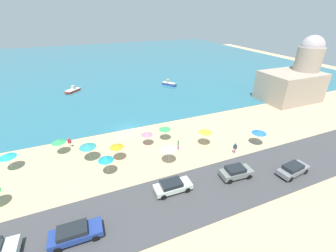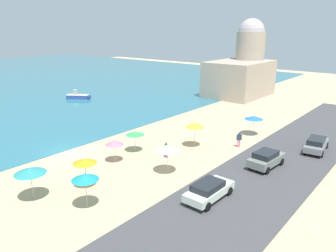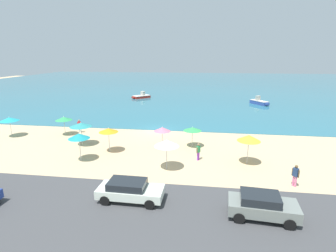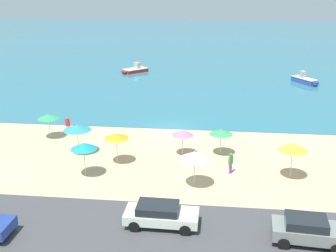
# 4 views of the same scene
# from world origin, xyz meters

# --- Properties ---
(ground_plane) EXTENTS (160.00, 160.00, 0.00)m
(ground_plane) POSITION_xyz_m (0.00, 0.00, 0.00)
(ground_plane) COLOR tan
(sea) EXTENTS (150.00, 110.00, 0.05)m
(sea) POSITION_xyz_m (0.00, 55.00, 0.03)
(sea) COLOR #2C6F82
(sea) RESTS_ON ground_plane
(coastal_road) EXTENTS (80.00, 8.00, 0.06)m
(coastal_road) POSITION_xyz_m (0.00, -18.00, 0.03)
(coastal_road) COLOR #424245
(coastal_road) RESTS_ON ground_plane
(beach_umbrella_0) EXTENTS (1.86, 1.86, 2.19)m
(beach_umbrella_0) POSITION_xyz_m (4.67, -5.54, 1.94)
(beach_umbrella_0) COLOR #B2B2B7
(beach_umbrella_0) RESTS_ON ground_plane
(beach_umbrella_1) EXTENTS (1.86, 1.86, 2.50)m
(beach_umbrella_1) POSITION_xyz_m (-3.29, -8.11, 2.23)
(beach_umbrella_1) COLOR #B2B2B7
(beach_umbrella_1) RESTS_ON ground_plane
(beach_umbrella_2) EXTENTS (1.88, 1.88, 2.64)m
(beach_umbrella_2) POSITION_xyz_m (-5.10, -10.58, 2.34)
(beach_umbrella_2) COLOR #B2B2B7
(beach_umbrella_2) RESTS_ON ground_plane
(beach_umbrella_3) EXTENTS (1.98, 1.98, 2.73)m
(beach_umbrella_3) POSITION_xyz_m (9.65, -9.31, 2.39)
(beach_umbrella_3) COLOR #B2B2B7
(beach_umbrella_3) RESTS_ON ground_plane
(beach_umbrella_4) EXTENTS (2.07, 2.07, 2.37)m
(beach_umbrella_4) POSITION_xyz_m (-16.42, -4.82, 2.09)
(beach_umbrella_4) COLOR #B2B2B7
(beach_umbrella_4) RESTS_ON ground_plane
(beach_umbrella_5) EXTENTS (1.74, 1.74, 2.19)m
(beach_umbrella_5) POSITION_xyz_m (1.62, -5.96, 1.90)
(beach_umbrella_5) COLOR #B2B2B7
(beach_umbrella_5) RESTS_ON ground_plane
(beach_umbrella_8) EXTENTS (1.92, 1.92, 2.27)m
(beach_umbrella_8) POSITION_xyz_m (-10.54, -3.38, 2.01)
(beach_umbrella_8) COLOR #B2B2B7
(beach_umbrella_8) RESTS_ON ground_plane
(beach_umbrella_9) EXTENTS (2.26, 2.26, 2.51)m
(beach_umbrella_9) POSITION_xyz_m (-6.87, -6.58, 2.24)
(beach_umbrella_9) COLOR #B2B2B7
(beach_umbrella_9) RESTS_ON ground_plane
(beach_umbrella_10) EXTENTS (2.05, 2.05, 2.64)m
(beach_umbrella_10) POSITION_xyz_m (2.84, -11.30, 2.31)
(beach_umbrella_10) COLOR #B2B2B7
(beach_umbrella_10) RESTS_ON ground_plane
(bather_0) EXTENTS (0.37, 0.51, 1.60)m
(bather_0) POSITION_xyz_m (5.39, -9.00, 0.90)
(bather_0) COLOR purple
(bather_0) RESTS_ON ground_plane
(bather_1) EXTENTS (0.55, 0.30, 1.63)m
(bather_1) POSITION_xyz_m (-9.26, -2.22, 0.91)
(bather_1) COLOR white
(bather_1) RESTS_ON ground_plane
(bather_2) EXTENTS (0.41, 0.45, 1.67)m
(bather_2) POSITION_xyz_m (12.44, -12.99, 0.93)
(bather_2) COLOR pink
(bather_2) RESTS_ON ground_plane
(parked_car_0) EXTENTS (4.29, 1.93, 1.36)m
(parked_car_0) POSITION_xyz_m (1.16, -16.53, 0.79)
(parked_car_0) COLOR silver
(parked_car_0) RESTS_ON coastal_road
(parked_car_4) EXTENTS (4.04, 2.13, 1.49)m
(parked_car_4) POSITION_xyz_m (9.27, -17.32, 0.85)
(parked_car_4) COLOR gray
(parked_car_4) RESTS_ON coastal_road
(skiff_nearshore) EXTENTS (3.18, 4.01, 1.60)m
(skiff_nearshore) POSITION_xyz_m (16.25, 20.19, 0.50)
(skiff_nearshore) COLOR #344E99
(skiff_nearshore) RESTS_ON sea
(skiff_offshore) EXTENTS (3.87, 3.82, 1.43)m
(skiff_offshore) POSITION_xyz_m (-7.92, 24.65, 0.43)
(skiff_offshore) COLOR #B32C20
(skiff_offshore) RESTS_ON sea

